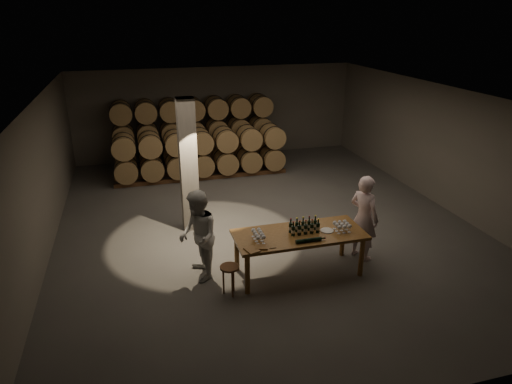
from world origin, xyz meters
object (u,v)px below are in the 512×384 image
object	(u,v)px
stool	(230,271)
plate	(327,231)
tasting_table	(299,238)
person_man	(364,218)
bottle_cluster	(304,227)
person_woman	(198,236)
notebook_near	(261,247)

from	to	relation	value
stool	plate	bearing A→B (deg)	8.62
tasting_table	person_man	distance (m)	1.56
bottle_cluster	person_man	xyz separation A→B (m)	(1.44, 0.24, -0.07)
person_man	person_woman	bearing A→B (deg)	60.98
notebook_near	person_woman	distance (m)	1.30
plate	person_woman	xyz separation A→B (m)	(-2.53, 0.42, 0.01)
tasting_table	person_man	world-z (taller)	person_man
tasting_table	stool	xyz separation A→B (m)	(-1.51, -0.37, -0.31)
notebook_near	stool	size ratio (longest dim) A/B	0.39
plate	person_woman	size ratio (longest dim) A/B	0.14
tasting_table	plate	xyz separation A→B (m)	(0.57, -0.05, 0.11)
person_man	person_woman	distance (m)	3.50
notebook_near	plate	bearing A→B (deg)	28.68
plate	person_man	distance (m)	1.02
notebook_near	stool	world-z (taller)	notebook_near
bottle_cluster	person_woman	size ratio (longest dim) A/B	0.32
bottle_cluster	tasting_table	bearing A→B (deg)	-174.43
tasting_table	stool	size ratio (longest dim) A/B	4.37
stool	person_man	distance (m)	3.14
stool	person_woman	bearing A→B (deg)	121.86
tasting_table	notebook_near	xyz separation A→B (m)	(-0.89, -0.37, 0.12)
stool	notebook_near	bearing A→B (deg)	-0.76
bottle_cluster	stool	world-z (taller)	bottle_cluster
bottle_cluster	notebook_near	bearing A→B (deg)	-158.94
plate	stool	distance (m)	2.14
tasting_table	stool	bearing A→B (deg)	-166.35
person_woman	person_man	bearing A→B (deg)	86.13
plate	notebook_near	xyz separation A→B (m)	(-1.46, -0.32, 0.01)
notebook_near	person_man	distance (m)	2.51
person_man	tasting_table	bearing A→B (deg)	72.08
plate	stool	world-z (taller)	plate
tasting_table	notebook_near	bearing A→B (deg)	-157.31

